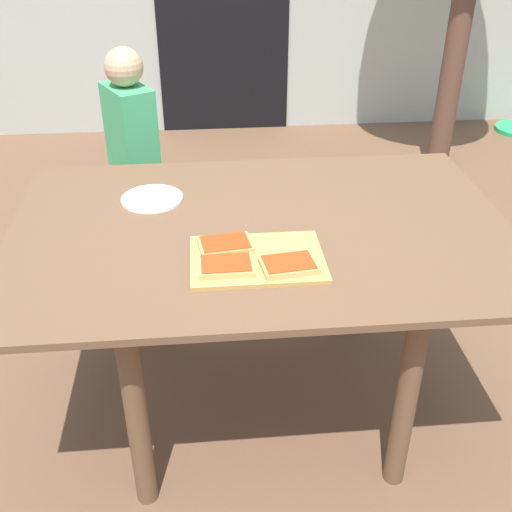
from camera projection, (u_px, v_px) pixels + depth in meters
The scene contains 8 objects.
ground_plane at pixel (260, 398), 2.19m from camera, with size 16.00×16.00×0.00m, color brown.
dining_table at pixel (261, 254), 1.87m from camera, with size 1.49×1.00×0.70m.
cutting_board at pixel (257, 259), 1.65m from camera, with size 0.36×0.26×0.01m, color tan.
pizza_slice_near_left at pixel (226, 266), 1.59m from camera, with size 0.14×0.10×0.02m.
pizza_slice_near_right at pixel (289, 265), 1.60m from camera, with size 0.16×0.12×0.02m.
pizza_slice_far_left at pixel (225, 245), 1.68m from camera, with size 0.16×0.12×0.02m.
plate_white_left at pixel (152, 199), 1.97m from camera, with size 0.20×0.20×0.01m, color white.
child_left at pixel (134, 158), 2.56m from camera, with size 0.24×0.28×1.03m.
Camera 1 is at (-0.16, -1.59, 1.58)m, focal length 43.23 mm.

